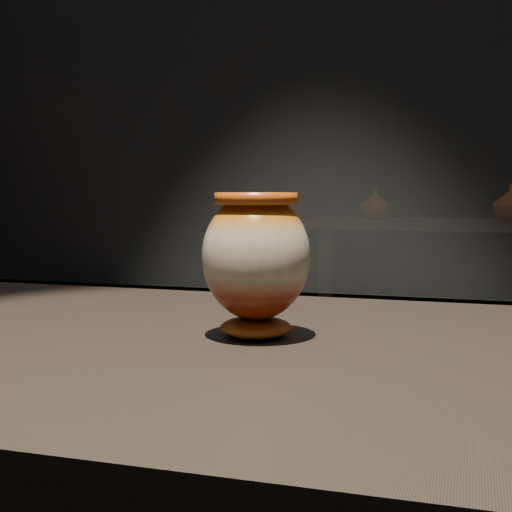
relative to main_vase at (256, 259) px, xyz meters
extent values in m
cube|color=black|center=(-0.17, 4.96, 0.60)|extent=(8.00, 3.20, 0.04)
cube|color=black|center=(-0.17, -0.04, -0.13)|extent=(2.00, 0.80, 0.05)
ellipsoid|color=maroon|center=(0.00, 0.00, -0.09)|extent=(0.10, 0.10, 0.03)
ellipsoid|color=beige|center=(0.00, 0.00, 0.00)|extent=(0.15, 0.15, 0.16)
cylinder|color=#CA6C13|center=(0.00, 0.00, 0.08)|extent=(0.11, 0.11, 0.01)
cube|color=black|center=(0.29, 3.48, -0.13)|extent=(2.00, 0.60, 0.05)
cube|color=black|center=(-0.56, 3.48, -0.58)|extent=(0.08, 0.50, 0.85)
imported|color=brown|center=(-0.31, 3.47, -0.01)|extent=(0.18, 0.18, 0.18)
imported|color=maroon|center=(0.47, 3.44, 0.00)|extent=(0.25, 0.25, 0.21)
camera|label=1|loc=(0.27, -0.88, 0.09)|focal=50.00mm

